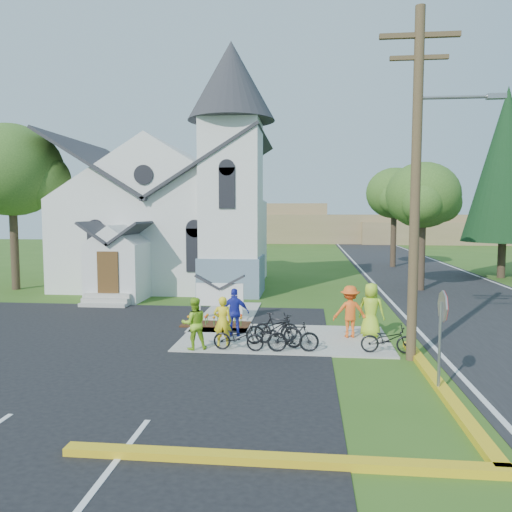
# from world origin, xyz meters

# --- Properties ---
(ground) EXTENTS (120.00, 120.00, 0.00)m
(ground) POSITION_xyz_m (0.00, 0.00, 0.00)
(ground) COLOR #355B1A
(ground) RESTS_ON ground
(parking_lot) EXTENTS (20.00, 16.00, 0.02)m
(parking_lot) POSITION_xyz_m (-7.00, -2.00, 0.01)
(parking_lot) COLOR black
(parking_lot) RESTS_ON ground
(road) EXTENTS (8.00, 90.00, 0.02)m
(road) POSITION_xyz_m (10.00, 15.00, 0.01)
(road) COLOR black
(road) RESTS_ON ground
(sidewalk) EXTENTS (7.00, 4.00, 0.05)m
(sidewalk) POSITION_xyz_m (1.50, 0.50, 0.03)
(sidewalk) COLOR gray
(sidewalk) RESTS_ON ground
(church) EXTENTS (12.35, 12.00, 13.00)m
(church) POSITION_xyz_m (-5.48, 12.48, 5.25)
(church) COLOR white
(church) RESTS_ON ground
(church_sign) EXTENTS (2.20, 0.40, 1.70)m
(church_sign) POSITION_xyz_m (-1.20, 3.20, 1.03)
(church_sign) COLOR gray
(church_sign) RESTS_ON ground
(flower_bed) EXTENTS (2.60, 1.10, 0.07)m
(flower_bed) POSITION_xyz_m (-1.20, 2.30, 0.04)
(flower_bed) COLOR #381D0F
(flower_bed) RESTS_ON ground
(utility_pole) EXTENTS (3.45, 0.28, 10.00)m
(utility_pole) POSITION_xyz_m (5.36, -1.50, 5.40)
(utility_pole) COLOR #4D3926
(utility_pole) RESTS_ON ground
(stop_sign) EXTENTS (0.11, 0.76, 2.48)m
(stop_sign) POSITION_xyz_m (5.43, -4.20, 1.78)
(stop_sign) COLOR gray
(stop_sign) RESTS_ON ground
(tree_lot_corner) EXTENTS (5.60, 5.60, 9.15)m
(tree_lot_corner) POSITION_xyz_m (-14.00, 10.00, 6.60)
(tree_lot_corner) COLOR #37281E
(tree_lot_corner) RESTS_ON ground
(tree_road_near) EXTENTS (4.00, 4.00, 7.05)m
(tree_road_near) POSITION_xyz_m (8.50, 12.00, 5.21)
(tree_road_near) COLOR #37281E
(tree_road_near) RESTS_ON ground
(tree_road_mid) EXTENTS (4.40, 4.40, 7.80)m
(tree_road_mid) POSITION_xyz_m (9.00, 24.00, 5.78)
(tree_road_mid) COLOR #37281E
(tree_road_mid) RESTS_ON ground
(conifer) EXTENTS (5.20, 5.20, 12.40)m
(conifer) POSITION_xyz_m (15.00, 18.00, 7.39)
(conifer) COLOR #37281E
(conifer) RESTS_ON ground
(distant_hills) EXTENTS (61.00, 10.00, 5.60)m
(distant_hills) POSITION_xyz_m (3.36, 56.33, 2.17)
(distant_hills) COLOR olive
(distant_hills) RESTS_ON ground
(cyclist_0) EXTENTS (0.61, 0.42, 1.61)m
(cyclist_0) POSITION_xyz_m (-0.41, -0.78, 0.85)
(cyclist_0) COLOR yellow
(cyclist_0) RESTS_ON sidewalk
(bike_0) EXTENTS (1.90, 1.27, 0.94)m
(bike_0) POSITION_xyz_m (1.13, -0.17, 0.52)
(bike_0) COLOR black
(bike_0) RESTS_ON sidewalk
(cyclist_1) EXTENTS (0.96, 0.86, 1.63)m
(cyclist_1) POSITION_xyz_m (-1.23, -1.20, 0.86)
(cyclist_1) COLOR #93CC26
(cyclist_1) RESTS_ON sidewalk
(bike_1) EXTENTS (1.80, 1.17, 1.05)m
(bike_1) POSITION_xyz_m (1.33, -0.54, 0.58)
(bike_1) COLOR black
(bike_1) RESTS_ON sidewalk
(cyclist_2) EXTENTS (0.99, 0.46, 1.66)m
(cyclist_2) POSITION_xyz_m (-0.21, 0.55, 0.88)
(cyclist_2) COLOR #2229AA
(cyclist_2) RESTS_ON sidewalk
(bike_2) EXTENTS (1.63, 0.68, 0.83)m
(bike_2) POSITION_xyz_m (0.16, -1.20, 0.47)
(bike_2) COLOR black
(bike_2) RESTS_ON sidewalk
(cyclist_3) EXTENTS (1.21, 0.77, 1.77)m
(cyclist_3) POSITION_xyz_m (3.72, 0.85, 0.94)
(cyclist_3) COLOR #F85D1B
(cyclist_3) RESTS_ON sidewalk
(bike_3) EXTENTS (1.63, 0.62, 0.96)m
(bike_3) POSITION_xyz_m (1.85, -1.20, 0.53)
(bike_3) COLOR black
(bike_3) RESTS_ON sidewalk
(cyclist_4) EXTENTS (1.06, 0.88, 1.86)m
(cyclist_4) POSITION_xyz_m (4.44, 0.96, 0.98)
(cyclist_4) COLOR #A6D227
(cyclist_4) RESTS_ON sidewalk
(bike_4) EXTENTS (1.61, 0.57, 0.84)m
(bike_4) POSITION_xyz_m (4.70, -1.02, 0.47)
(bike_4) COLOR black
(bike_4) RESTS_ON sidewalk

